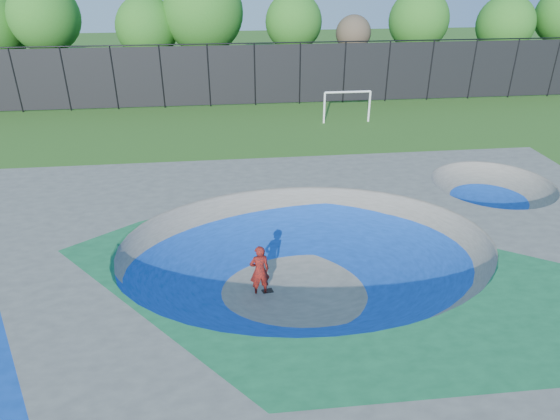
# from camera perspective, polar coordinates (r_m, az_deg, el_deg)

# --- Properties ---
(ground) EXTENTS (120.00, 120.00, 0.00)m
(ground) POSITION_cam_1_polar(r_m,az_deg,el_deg) (15.22, 2.88, -8.71)
(ground) COLOR #2A5818
(ground) RESTS_ON ground
(skate_deck) EXTENTS (22.00, 14.00, 1.50)m
(skate_deck) POSITION_cam_1_polar(r_m,az_deg,el_deg) (14.80, 2.94, -6.34)
(skate_deck) COLOR gray
(skate_deck) RESTS_ON ground
(skater) EXTENTS (0.65, 0.49, 1.62)m
(skater) POSITION_cam_1_polar(r_m,az_deg,el_deg) (14.45, -2.35, -6.94)
(skater) COLOR red
(skater) RESTS_ON ground
(skateboard) EXTENTS (0.81, 0.38, 0.05)m
(skateboard) POSITION_cam_1_polar(r_m,az_deg,el_deg) (14.90, -2.30, -9.45)
(skateboard) COLOR black
(skateboard) RESTS_ON ground
(soccer_goal) EXTENTS (2.86, 0.12, 1.88)m
(soccer_goal) POSITION_cam_1_polar(r_m,az_deg,el_deg) (30.49, 7.70, 12.27)
(soccer_goal) COLOR white
(soccer_goal) RESTS_ON ground
(fence) EXTENTS (48.09, 0.09, 4.04)m
(fence) POSITION_cam_1_polar(r_m,az_deg,el_deg) (33.95, -2.90, 15.33)
(fence) COLOR black
(fence) RESTS_ON ground
(treeline) EXTENTS (53.59, 7.18, 8.54)m
(treeline) POSITION_cam_1_polar(r_m,az_deg,el_deg) (38.91, -11.37, 20.63)
(treeline) COLOR #4A3325
(treeline) RESTS_ON ground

